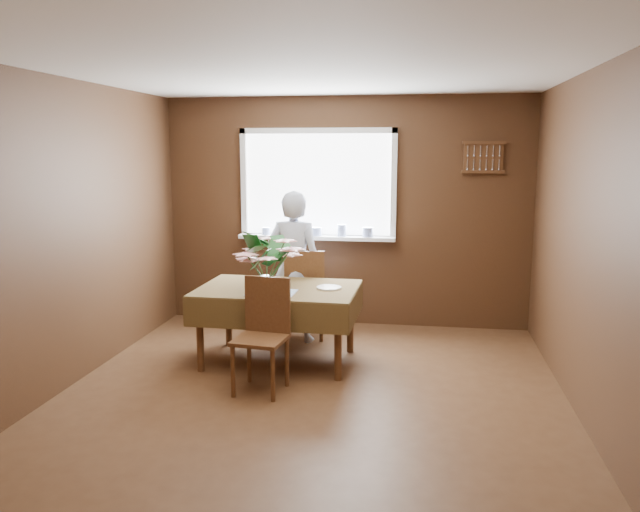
% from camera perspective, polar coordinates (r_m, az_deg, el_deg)
% --- Properties ---
extents(floor, '(4.50, 4.50, 0.00)m').
position_cam_1_polar(floor, '(4.99, -1.04, -13.05)').
color(floor, '#492C19').
rests_on(floor, ground).
extents(ceiling, '(4.50, 4.50, 0.00)m').
position_cam_1_polar(ceiling, '(4.63, -1.14, 16.77)').
color(ceiling, white).
rests_on(ceiling, wall_back).
extents(wall_back, '(4.00, 0.00, 4.00)m').
position_cam_1_polar(wall_back, '(6.86, 2.29, 4.02)').
color(wall_back, brown).
rests_on(wall_back, floor).
extents(wall_front, '(4.00, 0.00, 4.00)m').
position_cam_1_polar(wall_front, '(2.51, -10.39, -6.15)').
color(wall_front, brown).
rests_on(wall_front, floor).
extents(wall_left, '(0.00, 4.50, 4.50)m').
position_cam_1_polar(wall_left, '(5.38, -22.56, 1.70)').
color(wall_left, brown).
rests_on(wall_left, floor).
extents(wall_right, '(0.00, 4.50, 4.50)m').
position_cam_1_polar(wall_right, '(4.72, 23.53, 0.62)').
color(wall_right, brown).
rests_on(wall_right, floor).
extents(window_assembly, '(1.72, 0.20, 1.22)m').
position_cam_1_polar(window_assembly, '(6.84, -0.20, 4.88)').
color(window_assembly, white).
rests_on(window_assembly, wall_back).
extents(spoon_rack, '(0.44, 0.05, 0.33)m').
position_cam_1_polar(spoon_rack, '(6.77, 14.71, 8.72)').
color(spoon_rack, '#56331C').
rests_on(spoon_rack, wall_back).
extents(dining_table, '(1.46, 1.01, 0.70)m').
position_cam_1_polar(dining_table, '(5.69, -3.84, -3.70)').
color(dining_table, '#56331C').
rests_on(dining_table, floor).
extents(chair_far, '(0.50, 0.50, 0.94)m').
position_cam_1_polar(chair_far, '(6.34, -1.53, -3.22)').
color(chair_far, '#56331C').
rests_on(chair_far, floor).
extents(chair_near, '(0.43, 0.43, 0.91)m').
position_cam_1_polar(chair_near, '(5.09, -5.19, -6.66)').
color(chair_near, '#56331C').
rests_on(chair_near, floor).
extents(seated_woman, '(0.59, 0.42, 1.53)m').
position_cam_1_polar(seated_woman, '(6.28, -2.37, -0.96)').
color(seated_woman, white).
rests_on(seated_woman, floor).
extents(flower_bouquet, '(0.58, 0.58, 0.50)m').
position_cam_1_polar(flower_bouquet, '(5.44, -4.97, 0.04)').
color(flower_bouquet, white).
rests_on(flower_bouquet, dining_table).
extents(side_plate, '(0.28, 0.28, 0.01)m').
position_cam_1_polar(side_plate, '(5.62, 0.83, -2.90)').
color(side_plate, white).
rests_on(side_plate, dining_table).
extents(table_knife, '(0.04, 0.20, 0.00)m').
position_cam_1_polar(table_knife, '(5.40, -3.31, -3.40)').
color(table_knife, silver).
rests_on(table_knife, dining_table).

